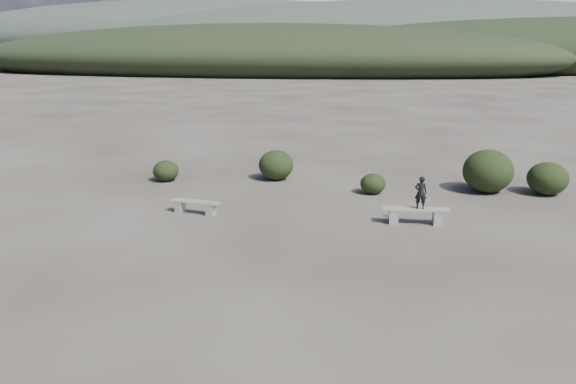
# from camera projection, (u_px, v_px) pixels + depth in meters

# --- Properties ---
(ground) EXTENTS (1200.00, 1200.00, 0.00)m
(ground) POSITION_uv_depth(u_px,v_px,m) (261.00, 281.00, 12.28)
(ground) COLOR #332E27
(ground) RESTS_ON ground
(bench_left) EXTENTS (1.62, 0.53, 0.40)m
(bench_left) POSITION_uv_depth(u_px,v_px,m) (195.00, 206.00, 17.10)
(bench_left) COLOR gray
(bench_left) RESTS_ON ground
(bench_right) EXTENTS (1.90, 0.55, 0.47)m
(bench_right) POSITION_uv_depth(u_px,v_px,m) (416.00, 214.00, 16.09)
(bench_right) COLOR gray
(bench_right) RESTS_ON ground
(seated_person) EXTENTS (0.37, 0.26, 0.94)m
(seated_person) POSITION_uv_depth(u_px,v_px,m) (421.00, 193.00, 15.91)
(seated_person) COLOR black
(seated_person) RESTS_ON bench_right
(shrub_a) EXTENTS (0.96, 0.96, 0.79)m
(shrub_a) POSITION_uv_depth(u_px,v_px,m) (166.00, 171.00, 21.16)
(shrub_a) COLOR black
(shrub_a) RESTS_ON ground
(shrub_b) EXTENTS (1.32, 1.32, 1.13)m
(shrub_b) POSITION_uv_depth(u_px,v_px,m) (276.00, 165.00, 21.33)
(shrub_b) COLOR black
(shrub_b) RESTS_ON ground
(shrub_c) EXTENTS (0.88, 0.88, 0.71)m
(shrub_c) POSITION_uv_depth(u_px,v_px,m) (373.00, 184.00, 19.36)
(shrub_c) COLOR black
(shrub_c) RESTS_ON ground
(shrub_d) EXTENTS (1.71, 1.71, 1.50)m
(shrub_d) POSITION_uv_depth(u_px,v_px,m) (488.00, 171.00, 19.47)
(shrub_d) COLOR black
(shrub_d) RESTS_ON ground
(shrub_e) EXTENTS (1.36, 1.36, 1.13)m
(shrub_e) POSITION_uv_depth(u_px,v_px,m) (548.00, 179.00, 19.19)
(shrub_e) COLOR black
(shrub_e) RESTS_ON ground
(mountain_ridges) EXTENTS (500.00, 400.00, 56.00)m
(mountain_ridges) POSITION_uv_depth(u_px,v_px,m) (392.00, 34.00, 331.92)
(mountain_ridges) COLOR black
(mountain_ridges) RESTS_ON ground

